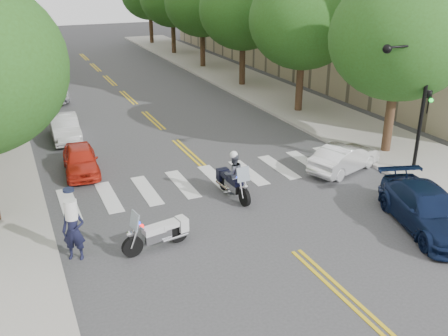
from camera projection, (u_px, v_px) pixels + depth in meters
ground at (296, 251)px, 16.05m from camera, size 140.00×140.00×0.00m
sidewalk_right at (250, 84)px, 38.20m from camera, size 5.00×60.00×0.15m
tree_r_0 at (400, 37)px, 22.35m from camera, size 6.40×6.40×8.45m
tree_r_1 at (303, 20)px, 29.11m from camera, size 6.40×6.40×8.45m
tree_r_2 at (243, 10)px, 35.87m from camera, size 6.40×6.40×8.45m
tree_r_3 at (202, 3)px, 42.63m from camera, size 6.40×6.40×8.45m
traffic_signal_pole at (417, 91)px, 20.51m from camera, size 2.82×0.42×6.00m
motorcycle_police at (233, 176)px, 19.53m from camera, size 0.83×2.39×1.94m
motorcycle_parked at (161, 233)px, 16.11m from camera, size 2.32×0.81×1.50m
officer_standing at (74, 231)px, 15.31m from camera, size 0.83×0.71×1.93m
convertible at (344, 158)px, 22.07m from camera, size 4.00×2.47×1.25m
sedan_blue at (428, 209)px, 17.23m from camera, size 3.29×5.23×1.41m
parked_car_a at (80, 160)px, 21.88m from camera, size 1.71×3.67×1.22m
parked_car_b at (65, 128)px, 26.10m from camera, size 1.45×3.92×1.28m
parked_car_c at (46, 90)px, 33.67m from camera, size 2.65×5.27×1.43m
parked_car_d at (35, 78)px, 37.82m from camera, size 1.73×4.05×1.17m
parked_car_e at (36, 70)px, 40.34m from camera, size 1.77×3.91×1.30m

